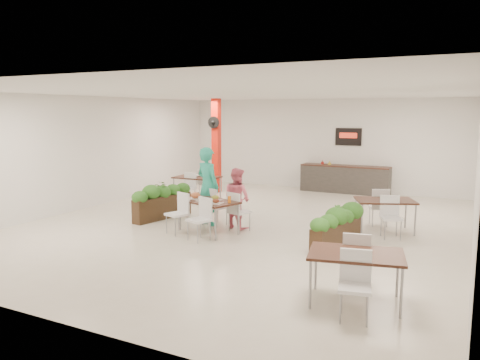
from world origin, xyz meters
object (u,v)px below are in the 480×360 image
service_counter (345,178)px  side_table_b (385,204)px  planter_right (337,226)px  diner_woman (237,198)px  side_table_c (356,260)px  planter_left (162,199)px  red_column (216,145)px  diner_man (208,186)px  side_table_a (197,180)px  main_table (208,205)px

service_counter → side_table_b: bearing=-65.9°
planter_right → side_table_b: bearing=72.4°
diner_woman → side_table_c: 4.75m
side_table_c → planter_right: bearing=99.0°
planter_left → side_table_b: (5.38, 1.22, 0.13)m
red_column → side_table_b: size_ratio=1.93×
red_column → diner_man: bearing=-62.9°
service_counter → side_table_a: 5.14m
diner_woman → planter_left: 2.20m
diner_woman → planter_right: (2.59, -0.65, -0.24)m
service_counter → diner_man: bearing=-106.8°
service_counter → side_table_b: size_ratio=1.81×
red_column → main_table: 5.59m
side_table_b → service_counter: bearing=90.8°
main_table → diner_man: size_ratio=1.01×
service_counter → planter_right: 6.91m
planter_right → side_table_b: side_table_b is taller
side_table_b → side_table_a: bearing=144.0°
red_column → side_table_a: 1.92m
red_column → side_table_a: (0.23, -1.62, -1.00)m
main_table → diner_woman: diner_woman is taller
service_counter → side_table_c: size_ratio=1.79×
red_column → planter_right: 7.47m
service_counter → side_table_a: (-3.77, -3.48, 0.15)m
main_table → side_table_c: same height
red_column → service_counter: red_column is taller
main_table → planter_left: 1.91m
diner_man → side_table_b: diner_man is taller
diner_woman → side_table_a: 3.77m
main_table → side_table_a: (-2.32, 3.25, 0.01)m
red_column → side_table_c: size_ratio=1.91×
service_counter → diner_man: size_ratio=1.57×
diner_man → side_table_a: (-1.93, 2.60, -0.31)m
diner_woman → planter_left: diner_woman is taller
side_table_a → side_table_b: bearing=-14.8°
red_column → service_counter: (4.00, 1.86, -1.15)m
red_column → side_table_c: red_column is taller
planter_right → diner_man: bearing=169.1°
red_column → diner_woman: 5.24m
service_counter → planter_left: size_ratio=1.60×
red_column → service_counter: 4.56m
planter_left → side_table_c: 6.57m
red_column → planter_right: size_ratio=1.86×
diner_woman → diner_man: bearing=19.7°
planter_left → side_table_a: bearing=102.0°
red_column → planter_left: (0.77, -4.18, -1.14)m
diner_man → diner_woman: bearing=-160.3°
main_table → diner_man: diner_man is taller
main_table → diner_man: (-0.39, 0.65, 0.32)m
red_column → planter_left: red_column is taller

